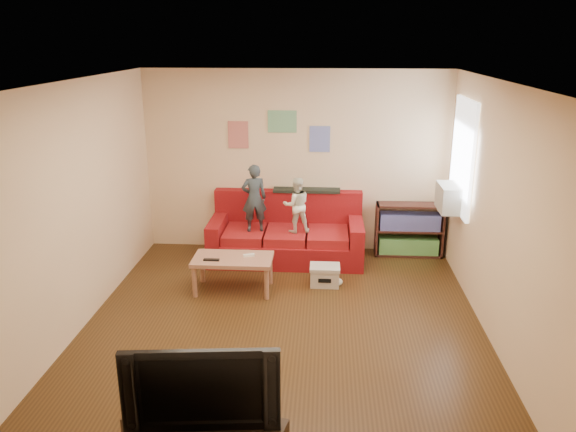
# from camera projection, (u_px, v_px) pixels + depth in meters

# --- Properties ---
(room_shell) EXTENTS (4.52, 5.02, 2.72)m
(room_shell) POSITION_uv_depth(u_px,v_px,m) (283.00, 212.00, 5.96)
(room_shell) COLOR #462C13
(room_shell) RESTS_ON ground
(sofa) EXTENTS (2.21, 1.01, 0.97)m
(sofa) POSITION_uv_depth(u_px,v_px,m) (287.00, 236.00, 8.25)
(sofa) COLOR maroon
(sofa) RESTS_ON ground
(child_a) EXTENTS (0.40, 0.31, 0.97)m
(child_a) POSITION_uv_depth(u_px,v_px,m) (254.00, 198.00, 7.92)
(child_a) COLOR #2F3940
(child_a) RESTS_ON sofa
(child_b) EXTENTS (0.45, 0.39, 0.80)m
(child_b) POSITION_uv_depth(u_px,v_px,m) (296.00, 205.00, 7.91)
(child_b) COLOR white
(child_b) RESTS_ON sofa
(coffee_table) EXTENTS (1.01, 0.55, 0.45)m
(coffee_table) POSITION_uv_depth(u_px,v_px,m) (233.00, 262.00, 7.14)
(coffee_table) COLOR #B1765B
(coffee_table) RESTS_ON ground
(remote) EXTENTS (0.20, 0.05, 0.02)m
(remote) POSITION_uv_depth(u_px,v_px,m) (211.00, 260.00, 7.02)
(remote) COLOR black
(remote) RESTS_ON coffee_table
(game_controller) EXTENTS (0.15, 0.08, 0.03)m
(game_controller) POSITION_uv_depth(u_px,v_px,m) (249.00, 255.00, 7.15)
(game_controller) COLOR white
(game_controller) RESTS_ON coffee_table
(bookshelf) EXTENTS (0.99, 0.30, 0.79)m
(bookshelf) POSITION_uv_depth(u_px,v_px,m) (409.00, 232.00, 8.34)
(bookshelf) COLOR #3D1E18
(bookshelf) RESTS_ON ground
(window) EXTENTS (0.04, 1.08, 1.48)m
(window) POSITION_uv_depth(u_px,v_px,m) (463.00, 157.00, 7.29)
(window) COLOR white
(window) RESTS_ON room_shell
(ac_unit) EXTENTS (0.28, 0.55, 0.35)m
(ac_unit) POSITION_uv_depth(u_px,v_px,m) (449.00, 198.00, 7.47)
(ac_unit) COLOR #B7B2A3
(ac_unit) RESTS_ON window
(artwork_left) EXTENTS (0.30, 0.01, 0.40)m
(artwork_left) POSITION_uv_depth(u_px,v_px,m) (238.00, 135.00, 8.25)
(artwork_left) COLOR #D87266
(artwork_left) RESTS_ON room_shell
(artwork_center) EXTENTS (0.42, 0.01, 0.32)m
(artwork_center) POSITION_uv_depth(u_px,v_px,m) (282.00, 122.00, 8.15)
(artwork_center) COLOR #72B27F
(artwork_center) RESTS_ON room_shell
(artwork_right) EXTENTS (0.30, 0.01, 0.38)m
(artwork_right) POSITION_uv_depth(u_px,v_px,m) (320.00, 139.00, 8.19)
(artwork_right) COLOR #727FCC
(artwork_right) RESTS_ON room_shell
(file_box) EXTENTS (0.39, 0.30, 0.27)m
(file_box) POSITION_uv_depth(u_px,v_px,m) (325.00, 275.00, 7.37)
(file_box) COLOR beige
(file_box) RESTS_ON ground
(television) EXTENTS (1.13, 0.26, 0.64)m
(television) POSITION_uv_depth(u_px,v_px,m) (203.00, 382.00, 4.02)
(television) COLOR black
(television) RESTS_ON tv_stand
(tissue) EXTENTS (0.12, 0.12, 0.10)m
(tissue) POSITION_uv_depth(u_px,v_px,m) (339.00, 282.00, 7.38)
(tissue) COLOR white
(tissue) RESTS_ON ground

